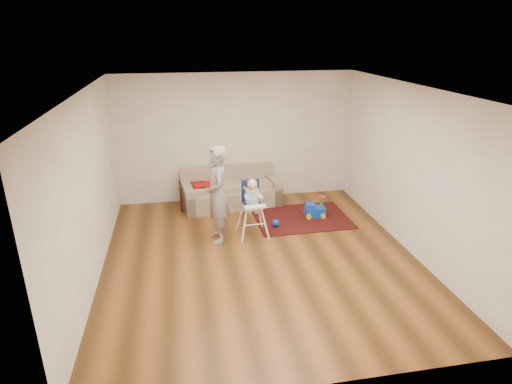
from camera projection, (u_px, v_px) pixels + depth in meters
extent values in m
plane|color=#452B11|center=(260.00, 258.00, 7.00)|extent=(5.50, 5.50, 0.00)
cube|color=beige|center=(236.00, 138.00, 9.04)|extent=(5.00, 0.04, 2.70)
cube|color=beige|center=(89.00, 190.00, 6.09)|extent=(0.04, 5.50, 2.70)
cube|color=beige|center=(412.00, 171.00, 6.94)|extent=(0.04, 5.50, 2.70)
cube|color=white|center=(261.00, 90.00, 6.04)|extent=(5.00, 5.50, 0.04)
cube|color=red|center=(205.00, 185.00, 8.76)|extent=(0.49, 0.35, 0.04)
cube|color=black|center=(302.00, 218.00, 8.46)|extent=(1.84, 1.40, 0.01)
sphere|color=blue|center=(276.00, 223.00, 8.05)|extent=(0.14, 0.14, 0.14)
cylinder|color=blue|center=(250.00, 187.00, 7.35)|extent=(0.02, 0.12, 0.01)
imported|color=gray|center=(217.00, 195.00, 7.30)|extent=(0.44, 0.64, 1.70)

